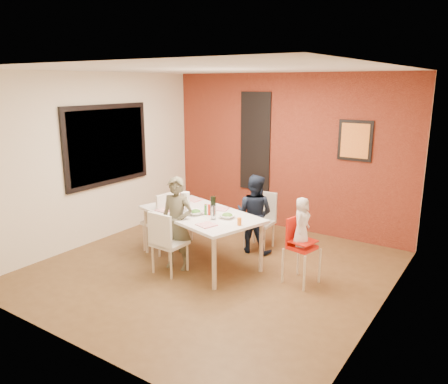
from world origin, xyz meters
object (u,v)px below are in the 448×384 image
Objects in this scene: paper_towel_roll at (185,202)px; wine_bottle at (213,206)px; high_chair at (300,244)px; chair_left at (164,219)px; child_far at (254,214)px; chair_near at (166,240)px; dining_table at (201,217)px; toddler at (302,222)px; child_near at (177,224)px; chair_far at (262,217)px.

wine_bottle is at bearing 7.01° from paper_towel_roll.
high_chair is 3.12× the size of paper_towel_roll.
child_far reaches higher than chair_left.
wine_bottle is 0.96× the size of paper_towel_roll.
chair_near is 1.49m from child_far.
high_chair is at bearing 6.82° from dining_table.
toddler reaches higher than paper_towel_roll.
high_chair is at bearing 7.53° from paper_towel_roll.
chair_left is 1.50× the size of toddler.
chair_near is 0.67× the size of child_near.
paper_towel_roll is (-1.68, -0.22, 0.36)m from high_chair.
high_chair is (2.14, 0.18, -0.01)m from chair_left.
toddler is at bearing 102.89° from chair_left.
child_far reaches higher than dining_table.
chair_left is 3.42× the size of paper_towel_roll.
chair_far is 3.16× the size of paper_towel_roll.
chair_far reaches higher than chair_near.
chair_near is 0.72× the size of child_far.
dining_table is 0.31m from paper_towel_roll.
chair_near is at bearing 62.53° from child_far.
child_near is 0.40m from paper_towel_roll.
child_far is at bearing 73.91° from wine_bottle.
paper_towel_roll is at bearing -172.99° from wine_bottle.
wine_bottle is (-1.24, -0.17, 0.35)m from high_chair.
high_chair is at bearing 144.85° from child_far.
high_chair is at bearing 6.15° from child_near.
chair_far is at bearing -107.92° from chair_near.
paper_towel_roll is at bearing 46.32° from child_far.
chair_left is at bearing -45.20° from chair_near.
wine_bottle is (-0.22, -0.77, 0.27)m from child_far.
toddler is (1.47, 0.17, 0.15)m from dining_table.
chair_near is 1.00× the size of chair_far.
child_near is 4.69× the size of paper_towel_roll.
child_near reaches higher than high_chair.
child_near reaches higher than chair_near.
toddler is at bearing 145.00° from child_far.
toddler is (1.61, 0.76, 0.34)m from chair_near.
high_chair is 0.31m from toddler.
child_near reaches higher than chair_far.
toddler is 2.28× the size of paper_towel_roll.
child_far is at bearing 70.99° from high_chair.
chair_near is (-0.14, -0.60, -0.19)m from dining_table.
toddler is 1.27m from wine_bottle.
chair_far is 0.73× the size of child_far.
chair_far is at bearing 77.83° from wine_bottle.
child_far is 0.84m from wine_bottle.
chair_near is at bearing -80.80° from paper_towel_roll.
child_near reaches higher than toddler.
child_near is at bearing 120.11° from high_chair.
high_chair is at bearing 103.15° from chair_left.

